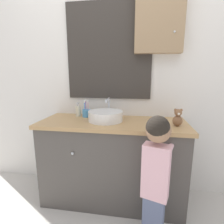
# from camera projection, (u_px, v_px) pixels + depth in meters

# --- Properties ---
(wall_back) EXTENTS (3.20, 0.18, 2.50)m
(wall_back) POSITION_uv_depth(u_px,v_px,m) (119.00, 70.00, 1.82)
(wall_back) COLOR silver
(wall_back) RESTS_ON ground_plane
(vanity_counter) EXTENTS (1.37, 0.53, 0.82)m
(vanity_counter) POSITION_uv_depth(u_px,v_px,m) (112.00, 161.00, 1.72)
(vanity_counter) COLOR #4C4742
(vanity_counter) RESTS_ON ground_plane
(sink_basin) EXTENTS (0.33, 0.38, 0.20)m
(sink_basin) POSITION_uv_depth(u_px,v_px,m) (106.00, 116.00, 1.65)
(sink_basin) COLOR white
(sink_basin) RESTS_ON vanity_counter
(toothbrush_holder) EXTENTS (0.09, 0.09, 0.18)m
(toothbrush_holder) POSITION_uv_depth(u_px,v_px,m) (87.00, 113.00, 1.81)
(toothbrush_holder) COLOR #4C93C6
(toothbrush_holder) RESTS_ON vanity_counter
(soap_dispenser) EXTENTS (0.05, 0.05, 0.14)m
(soap_dispenser) POSITION_uv_depth(u_px,v_px,m) (78.00, 111.00, 1.84)
(soap_dispenser) COLOR beige
(soap_dispenser) RESTS_ON vanity_counter
(child_figure) EXTENTS (0.29, 0.43, 0.99)m
(child_figure) POSITION_uv_depth(u_px,v_px,m) (156.00, 167.00, 1.22)
(child_figure) COLOR slate
(child_figure) RESTS_ON ground_plane
(teddy_bear) EXTENTS (0.08, 0.07, 0.15)m
(teddy_bear) POSITION_uv_depth(u_px,v_px,m) (178.00, 118.00, 1.47)
(teddy_bear) COLOR brown
(teddy_bear) RESTS_ON vanity_counter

